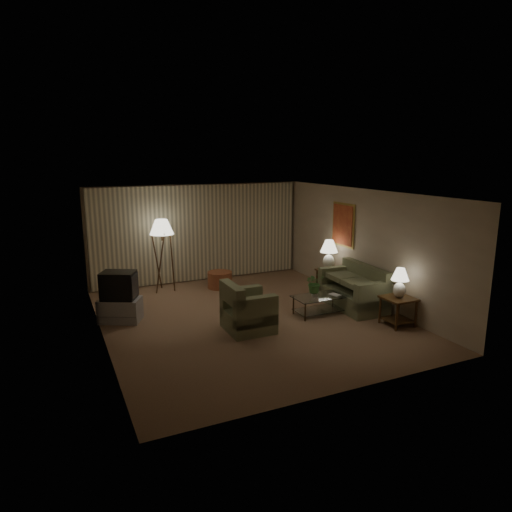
# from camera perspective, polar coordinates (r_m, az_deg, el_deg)

# --- Properties ---
(ground) EXTENTS (7.00, 7.00, 0.00)m
(ground) POSITION_cam_1_polar(r_m,az_deg,el_deg) (10.02, -0.98, -7.74)
(ground) COLOR #987153
(ground) RESTS_ON ground
(room_shell) EXTENTS (6.04, 7.02, 2.72)m
(room_shell) POSITION_cam_1_polar(r_m,az_deg,el_deg) (10.94, -4.08, 3.44)
(room_shell) COLOR beige
(room_shell) RESTS_ON ground
(sofa) EXTENTS (1.84, 1.07, 0.78)m
(sofa) POSITION_cam_1_polar(r_m,az_deg,el_deg) (10.83, 11.98, -4.29)
(sofa) COLOR #757B56
(sofa) RESTS_ON ground
(armchair) EXTENTS (0.95, 0.91, 0.79)m
(armchair) POSITION_cam_1_polar(r_m,az_deg,el_deg) (9.23, -0.97, -6.94)
(armchair) COLOR #757B56
(armchair) RESTS_ON ground
(side_table_near) EXTENTS (0.60, 0.60, 0.60)m
(side_table_near) POSITION_cam_1_polar(r_m,az_deg,el_deg) (9.92, 17.34, -5.97)
(side_table_near) COLOR #361F0E
(side_table_near) RESTS_ON ground
(side_table_far) EXTENTS (0.54, 0.45, 0.60)m
(side_table_far) POSITION_cam_1_polar(r_m,az_deg,el_deg) (11.89, 8.99, -2.57)
(side_table_far) COLOR #361F0E
(side_table_far) RESTS_ON ground
(table_lamp_near) EXTENTS (0.36, 0.36, 0.62)m
(table_lamp_near) POSITION_cam_1_polar(r_m,az_deg,el_deg) (9.77, 17.55, -2.90)
(table_lamp_near) COLOR white
(table_lamp_near) RESTS_ON side_table_near
(table_lamp_far) EXTENTS (0.44, 0.44, 0.77)m
(table_lamp_far) POSITION_cam_1_polar(r_m,az_deg,el_deg) (11.74, 9.10, 0.48)
(table_lamp_far) COLOR white
(table_lamp_far) RESTS_ON side_table_far
(coffee_table) EXTENTS (1.19, 0.65, 0.41)m
(coffee_table) POSITION_cam_1_polar(r_m,az_deg,el_deg) (10.26, 7.99, -5.72)
(coffee_table) COLOR silver
(coffee_table) RESTS_ON ground
(tv_cabinet) EXTENTS (1.27, 1.21, 0.50)m
(tv_cabinet) POSITION_cam_1_polar(r_m,az_deg,el_deg) (10.17, -16.60, -6.48)
(tv_cabinet) COLOR #A0A0A3
(tv_cabinet) RESTS_ON ground
(crt_tv) EXTENTS (1.08, 1.04, 0.59)m
(crt_tv) POSITION_cam_1_polar(r_m,az_deg,el_deg) (10.01, -16.80, -3.53)
(crt_tv) COLOR black
(crt_tv) RESTS_ON tv_cabinet
(floor_lamp) EXTENTS (0.61, 0.61, 1.88)m
(floor_lamp) POSITION_cam_1_polar(r_m,az_deg,el_deg) (11.94, -11.58, 0.25)
(floor_lamp) COLOR #361F0E
(floor_lamp) RESTS_ON ground
(ottoman) EXTENTS (0.78, 0.78, 0.43)m
(ottoman) POSITION_cam_1_polar(r_m,az_deg,el_deg) (12.21, -4.54, -2.97)
(ottoman) COLOR #9A4D34
(ottoman) RESTS_ON ground
(vase) EXTENTS (0.18, 0.18, 0.15)m
(vase) POSITION_cam_1_polar(r_m,az_deg,el_deg) (10.12, 7.31, -4.70)
(vase) COLOR white
(vase) RESTS_ON coffee_table
(flowers) EXTENTS (0.46, 0.42, 0.46)m
(flowers) POSITION_cam_1_polar(r_m,az_deg,el_deg) (10.03, 7.36, -3.04)
(flowers) COLOR #427C37
(flowers) RESTS_ON vase
(book) EXTENTS (0.24, 0.29, 0.02)m
(book) POSITION_cam_1_polar(r_m,az_deg,el_deg) (10.27, 9.50, -4.90)
(book) COLOR olive
(book) RESTS_ON coffee_table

